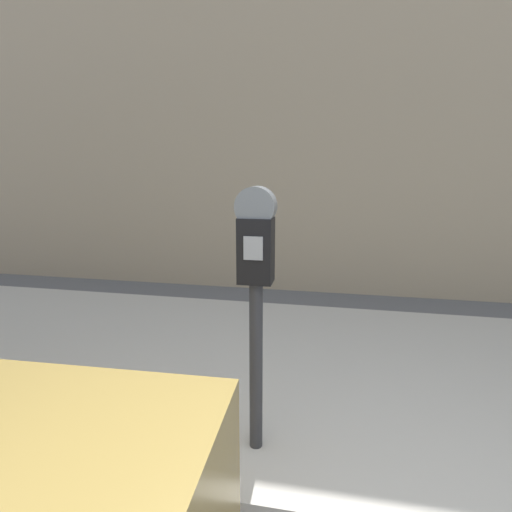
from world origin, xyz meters
TOP-DOWN VIEW (x-y plane):
  - sidewalk at (0.00, 2.20)m, footprint 24.00×2.80m
  - building_facade at (0.00, 4.72)m, footprint 24.00×0.30m
  - parking_meter at (-0.46, 1.20)m, footprint 0.20×0.14m

SIDE VIEW (x-z plane):
  - sidewalk at x=0.00m, z-range 0.00..0.14m
  - parking_meter at x=-0.46m, z-range 0.40..1.83m
  - building_facade at x=0.00m, z-range 0.00..6.59m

